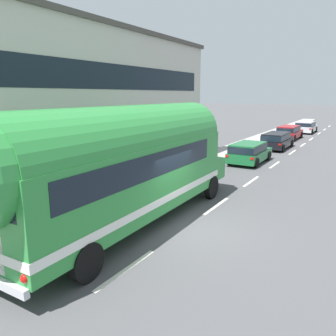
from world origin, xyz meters
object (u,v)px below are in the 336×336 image
(painted_bus, at_px, (120,163))
(car_lead, at_px, (249,151))
(car_third, at_px, (289,132))
(car_fourth, at_px, (306,126))
(car_second, at_px, (277,140))

(painted_bus, bearing_deg, car_lead, 89.65)
(car_lead, xyz_separation_m, car_third, (-0.32, 13.82, -0.00))
(car_lead, bearing_deg, car_third, 91.34)
(car_third, height_order, car_fourth, same)
(painted_bus, bearing_deg, car_third, 90.52)
(painted_bus, distance_m, car_second, 20.02)
(car_lead, relative_size, car_second, 0.90)
(painted_bus, xyz_separation_m, car_second, (0.19, 19.97, -1.51))
(painted_bus, distance_m, car_lead, 13.12)
(car_third, bearing_deg, car_lead, -88.66)
(car_second, bearing_deg, painted_bus, -90.56)
(car_fourth, bearing_deg, car_second, -90.10)
(car_third, distance_m, car_fourth, 6.95)
(painted_bus, height_order, car_third, painted_bus)
(car_third, bearing_deg, car_fourth, 86.17)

